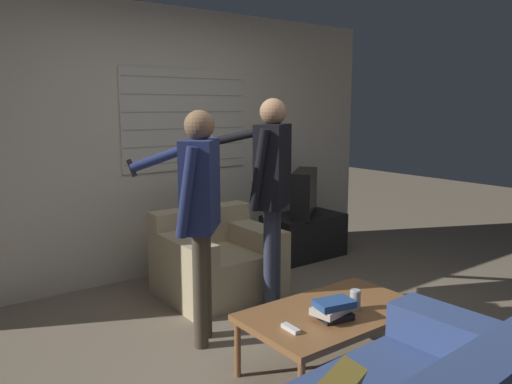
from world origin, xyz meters
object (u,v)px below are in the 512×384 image
at_px(coffee_table, 333,315).
at_px(tv, 304,193).
at_px(floor_fan, 250,256).
at_px(armchair_beige, 216,260).
at_px(spare_remote, 291,328).
at_px(person_left_standing, 199,199).
at_px(soda_can, 355,300).
at_px(person_right_standing, 271,180).
at_px(book_stack, 333,309).

relative_size(coffee_table, tv, 1.72).
relative_size(coffee_table, floor_fan, 3.25).
distance_m(armchair_beige, spare_remote, 1.70).
xyz_separation_m(person_left_standing, spare_remote, (0.06, -0.88, -0.61)).
xyz_separation_m(person_left_standing, soda_can, (0.57, -0.89, -0.56)).
relative_size(person_left_standing, person_right_standing, 0.95).
distance_m(tv, book_stack, 2.55).
distance_m(person_right_standing, book_stack, 1.27).
height_order(tv, floor_fan, tv).
bearing_deg(coffee_table, person_left_standing, 119.11).
xyz_separation_m(coffee_table, soda_can, (0.11, -0.07, 0.10)).
xyz_separation_m(armchair_beige, person_left_standing, (-0.58, -0.73, 0.72)).
bearing_deg(person_right_standing, book_stack, -144.86).
relative_size(book_stack, spare_remote, 1.97).
distance_m(person_left_standing, floor_fan, 1.77).
bearing_deg(floor_fan, armchair_beige, -153.45).
xyz_separation_m(armchair_beige, floor_fan, (0.58, 0.29, -0.14)).
bearing_deg(book_stack, spare_remote, 174.31).
xyz_separation_m(coffee_table, spare_remote, (-0.40, -0.06, 0.05)).
bearing_deg(person_right_standing, person_left_standing, 155.11).
bearing_deg(person_left_standing, tv, -19.65).
xyz_separation_m(coffee_table, person_left_standing, (-0.46, 0.82, 0.66)).
height_order(person_left_standing, spare_remote, person_left_standing).
relative_size(armchair_beige, book_stack, 3.72).
relative_size(person_right_standing, soda_can, 13.38).
height_order(armchair_beige, tv, tv).
xyz_separation_m(armchair_beige, spare_remote, (-0.52, -1.61, 0.11)).
relative_size(armchair_beige, spare_remote, 7.33).
xyz_separation_m(soda_can, spare_remote, (-0.51, 0.01, -0.05)).
height_order(person_right_standing, book_stack, person_right_standing).
xyz_separation_m(person_right_standing, spare_remote, (-0.66, -1.02, -0.66)).
relative_size(book_stack, floor_fan, 0.76).
height_order(soda_can, floor_fan, soda_can).
distance_m(person_right_standing, floor_fan, 1.35).
xyz_separation_m(book_stack, soda_can, (0.21, 0.02, 0.00)).
bearing_deg(coffee_table, floor_fan, 68.99).
xyz_separation_m(tv, floor_fan, (-0.76, -0.06, -0.56)).
bearing_deg(soda_can, spare_remote, 178.55).
height_order(book_stack, soda_can, soda_can).
relative_size(tv, person_right_standing, 0.38).
height_order(book_stack, floor_fan, book_stack).
relative_size(armchair_beige, coffee_table, 0.87).
xyz_separation_m(spare_remote, floor_fan, (1.10, 1.90, -0.26)).
bearing_deg(person_left_standing, soda_can, -106.64).
relative_size(armchair_beige, person_right_standing, 0.57).
bearing_deg(soda_can, book_stack, -175.29).
bearing_deg(spare_remote, person_left_standing, 95.38).
bearing_deg(person_left_standing, floor_fan, -7.75).
height_order(coffee_table, soda_can, soda_can).
relative_size(armchair_beige, soda_can, 7.62).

